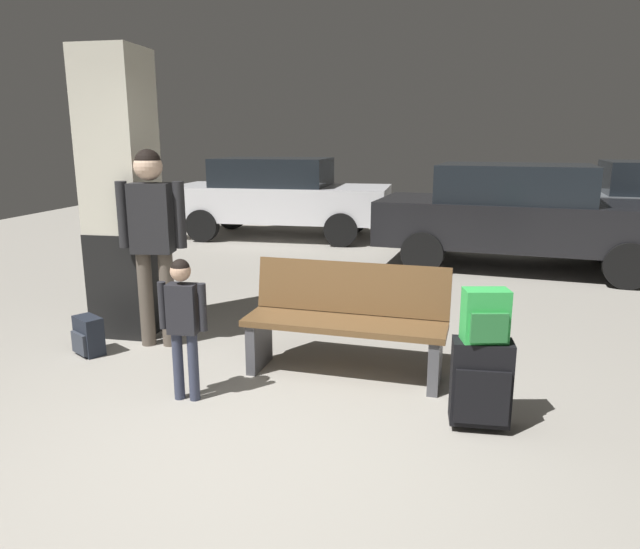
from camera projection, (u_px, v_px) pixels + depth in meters
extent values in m
cube|color=gray|center=(345.00, 295.00, 7.23)|extent=(18.00, 18.00, 0.10)
cube|color=black|center=(129.00, 282.00, 5.64)|extent=(0.57, 0.57, 1.00)
cube|color=beige|center=(118.00, 142.00, 5.33)|extent=(0.56, 0.56, 1.67)
cube|color=brown|center=(344.00, 324.00, 4.54)|extent=(1.63, 0.57, 0.05)
cube|color=brown|center=(351.00, 288.00, 4.72)|extent=(1.60, 0.24, 0.42)
cube|color=#4C4C51|center=(259.00, 343.00, 4.78)|extent=(0.11, 0.41, 0.41)
cube|color=#4C4C51|center=(435.00, 361.00, 4.40)|extent=(0.11, 0.41, 0.41)
cube|color=black|center=(481.00, 382.00, 3.74)|extent=(0.39, 0.21, 0.56)
cube|color=black|center=(482.00, 398.00, 3.65)|extent=(0.34, 0.04, 0.36)
cube|color=#A5A5AA|center=(482.00, 339.00, 3.76)|extent=(0.14, 0.03, 0.02)
cylinder|color=black|center=(452.00, 417.00, 3.92)|extent=(0.02, 0.04, 0.04)
cylinder|color=black|center=(501.00, 420.00, 3.87)|extent=(0.02, 0.04, 0.04)
cube|color=green|center=(485.00, 315.00, 3.64)|extent=(0.31, 0.21, 0.34)
cube|color=#2B773A|center=(489.00, 328.00, 3.56)|extent=(0.23, 0.08, 0.19)
cylinder|color=black|center=(487.00, 291.00, 3.60)|extent=(0.06, 0.04, 0.02)
cylinder|color=#33384C|center=(193.00, 367.00, 4.17)|extent=(0.08, 0.08, 0.51)
cylinder|color=#33384C|center=(178.00, 366.00, 4.19)|extent=(0.08, 0.08, 0.51)
cube|color=#232328|center=(183.00, 309.00, 4.08)|extent=(0.21, 0.13, 0.36)
cylinder|color=#232328|center=(202.00, 307.00, 4.05)|extent=(0.06, 0.06, 0.34)
cylinder|color=#232328|center=(163.00, 305.00, 4.10)|extent=(0.06, 0.06, 0.34)
sphere|color=tan|center=(180.00, 271.00, 4.01)|extent=(0.14, 0.14, 0.14)
sphere|color=black|center=(180.00, 268.00, 4.01)|extent=(0.13, 0.13, 0.13)
cylinder|color=white|center=(179.00, 302.00, 4.19)|extent=(0.06, 0.06, 0.10)
cylinder|color=red|center=(178.00, 292.00, 4.17)|extent=(0.01, 0.01, 0.06)
cylinder|color=brown|center=(168.00, 299.00, 5.25)|extent=(0.13, 0.13, 0.87)
cylinder|color=brown|center=(146.00, 299.00, 5.26)|extent=(0.13, 0.13, 0.87)
cube|color=#232326|center=(151.00, 218.00, 5.09)|extent=(0.38, 0.26, 0.62)
cylinder|color=#232326|center=(180.00, 215.00, 5.07)|extent=(0.10, 0.10, 0.59)
cylinder|color=#232326|center=(123.00, 215.00, 5.09)|extent=(0.10, 0.10, 0.59)
sphere|color=beige|center=(148.00, 166.00, 4.98)|extent=(0.25, 0.25, 0.25)
sphere|color=black|center=(148.00, 162.00, 4.97)|extent=(0.23, 0.23, 0.23)
cube|color=#1E232D|center=(89.00, 335.00, 5.09)|extent=(0.32, 0.28, 0.34)
cube|color=#333842|center=(79.00, 344.00, 5.03)|extent=(0.21, 0.15, 0.19)
cylinder|color=black|center=(87.00, 318.00, 5.05)|extent=(0.06, 0.05, 0.02)
cube|color=silver|center=(281.00, 202.00, 11.11)|extent=(4.10, 1.70, 0.64)
cube|color=black|center=(273.00, 172.00, 11.01)|extent=(2.10, 1.54, 0.52)
cylinder|color=black|center=(354.00, 218.00, 11.71)|extent=(0.60, 0.20, 0.60)
cylinder|color=black|center=(341.00, 230.00, 10.19)|extent=(0.60, 0.20, 0.60)
cylinder|color=black|center=(232.00, 215.00, 12.21)|extent=(0.60, 0.20, 0.60)
cylinder|color=black|center=(203.00, 226.00, 10.68)|extent=(0.60, 0.20, 0.60)
cube|color=black|center=(522.00, 223.00, 8.37)|extent=(4.29, 2.25, 0.64)
cube|color=black|center=(514.00, 183.00, 8.28)|extent=(2.29, 1.81, 0.52)
cylinder|color=black|center=(610.00, 244.00, 8.78)|extent=(0.62, 0.28, 0.60)
cylinder|color=black|center=(628.00, 265.00, 7.30)|extent=(0.62, 0.28, 0.60)
cylinder|color=black|center=(438.00, 235.00, 9.60)|extent=(0.62, 0.28, 0.60)
cylinder|color=black|center=(423.00, 253.00, 8.13)|extent=(0.62, 0.28, 0.60)
cylinder|color=black|center=(585.00, 226.00, 10.59)|extent=(0.62, 0.27, 0.60)
cylinder|color=black|center=(597.00, 240.00, 9.10)|extent=(0.62, 0.27, 0.60)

